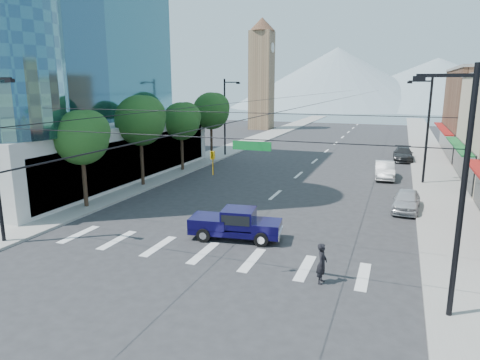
{
  "coord_description": "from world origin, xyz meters",
  "views": [
    {
      "loc": [
        8.62,
        -16.83,
        8.3
      ],
      "look_at": [
        0.3,
        5.43,
        3.0
      ],
      "focal_mm": 32.0,
      "sensor_mm": 36.0,
      "label": 1
    }
  ],
  "objects_px": {
    "parked_car_mid": "(384,170)",
    "parked_car_far": "(403,154)",
    "parked_car_near": "(406,201)",
    "pedestrian": "(322,263)",
    "pickup_truck": "(235,223)"
  },
  "relations": [
    {
      "from": "parked_car_near",
      "to": "parked_car_far",
      "type": "relative_size",
      "value": 0.84
    },
    {
      "from": "pickup_truck",
      "to": "parked_car_mid",
      "type": "distance_m",
      "value": 20.55
    },
    {
      "from": "parked_car_mid",
      "to": "parked_car_far",
      "type": "height_order",
      "value": "parked_car_mid"
    },
    {
      "from": "pedestrian",
      "to": "parked_car_far",
      "type": "height_order",
      "value": "pedestrian"
    },
    {
      "from": "pickup_truck",
      "to": "parked_car_near",
      "type": "relative_size",
      "value": 1.25
    },
    {
      "from": "pickup_truck",
      "to": "parked_car_mid",
      "type": "relative_size",
      "value": 1.13
    },
    {
      "from": "parked_car_far",
      "to": "parked_car_mid",
      "type": "bearing_deg",
      "value": -100.7
    },
    {
      "from": "parked_car_mid",
      "to": "pickup_truck",
      "type": "bearing_deg",
      "value": -114.32
    },
    {
      "from": "pedestrian",
      "to": "parked_car_near",
      "type": "distance_m",
      "value": 13.19
    },
    {
      "from": "pedestrian",
      "to": "parked_car_far",
      "type": "xyz_separation_m",
      "value": [
        3.24,
        33.54,
        -0.16
      ]
    },
    {
      "from": "parked_car_mid",
      "to": "parked_car_far",
      "type": "bearing_deg",
      "value": 77.13
    },
    {
      "from": "pickup_truck",
      "to": "parked_car_far",
      "type": "xyz_separation_m",
      "value": [
        8.64,
        29.81,
        -0.16
      ]
    },
    {
      "from": "parked_car_near",
      "to": "parked_car_far",
      "type": "xyz_separation_m",
      "value": [
        -0.21,
        20.81,
        0.01
      ]
    },
    {
      "from": "pedestrian",
      "to": "parked_car_mid",
      "type": "relative_size",
      "value": 0.38
    },
    {
      "from": "pickup_truck",
      "to": "parked_car_far",
      "type": "height_order",
      "value": "pickup_truck"
    }
  ]
}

